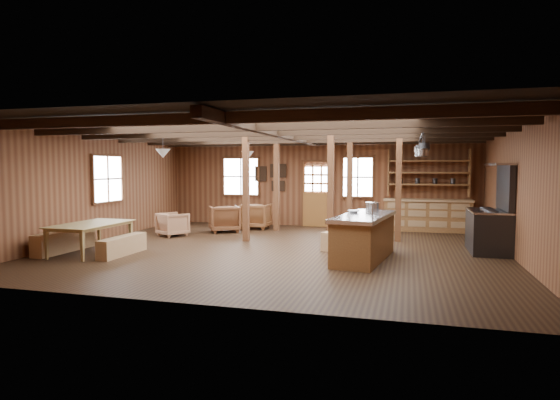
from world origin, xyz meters
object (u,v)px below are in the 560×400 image
object	(u,v)px
commercial_range	(491,224)
armchair_b	(256,216)
armchair_a	(224,219)
dining_table	(93,238)
kitchen_island	(364,237)
armchair_c	(173,224)

from	to	relation	value
commercial_range	armchair_b	distance (m)	6.85
armchair_a	armchair_b	distance (m)	1.16
dining_table	kitchen_island	bearing A→B (deg)	-81.52
commercial_range	armchair_a	world-z (taller)	commercial_range
armchair_b	dining_table	bearing A→B (deg)	64.43
dining_table	armchair_b	bearing A→B (deg)	-23.64
dining_table	armchair_a	xyz separation A→B (m)	(1.50, 4.01, 0.06)
dining_table	armchair_b	size ratio (longest dim) A/B	2.20
armchair_b	commercial_range	bearing A→B (deg)	156.90
dining_table	armchair_a	world-z (taller)	armchair_a
armchair_b	armchair_c	world-z (taller)	armchair_b
kitchen_island	armchair_a	xyz separation A→B (m)	(-4.38, 3.12, -0.08)
kitchen_island	armchair_a	bearing A→B (deg)	152.58
armchair_a	dining_table	bearing A→B (deg)	38.28
kitchen_island	armchair_a	size ratio (longest dim) A/B	3.00
commercial_range	armchair_a	bearing A→B (deg)	167.95
kitchen_island	armchair_c	xyz separation A→B (m)	(-5.45, 1.97, -0.15)
kitchen_island	commercial_range	world-z (taller)	commercial_range
dining_table	armchair_b	xyz separation A→B (m)	(2.16, 4.96, 0.06)
armchair_b	armchair_c	bearing A→B (deg)	48.52
armchair_a	armchair_b	xyz separation A→B (m)	(0.67, 0.96, 0.00)
armchair_a	armchair_b	size ratio (longest dim) A/B	1.00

